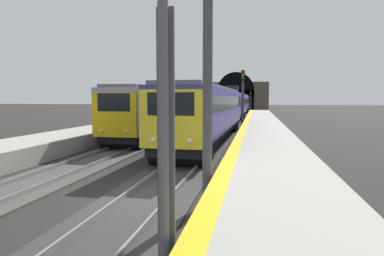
# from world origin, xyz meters

# --- Properties ---
(ground_plane) EXTENTS (320.00, 320.00, 0.00)m
(ground_plane) POSITION_xyz_m (0.00, 0.00, 0.00)
(ground_plane) COLOR #282623
(platform_right) EXTENTS (112.00, 3.52, 0.92)m
(platform_right) POSITION_xyz_m (0.00, -3.84, 0.46)
(platform_right) COLOR #ADA89E
(platform_right) RESTS_ON ground_plane
(platform_right_edge_strip) EXTENTS (112.00, 0.50, 0.01)m
(platform_right_edge_strip) POSITION_xyz_m (0.00, -2.33, 0.92)
(platform_right_edge_strip) COLOR yellow
(platform_right_edge_strip) RESTS_ON platform_right
(track_main_line) EXTENTS (160.00, 2.92, 0.21)m
(track_main_line) POSITION_xyz_m (0.00, 0.00, 0.04)
(track_main_line) COLOR #383533
(track_main_line) RESTS_ON ground_plane
(track_adjacent_line) EXTENTS (160.00, 2.92, 0.21)m
(track_adjacent_line) POSITION_xyz_m (0.00, 4.75, 0.04)
(track_adjacent_line) COLOR #4C4742
(track_adjacent_line) RESTS_ON ground_plane
(train_main_approaching) EXTENTS (62.52, 3.38, 4.81)m
(train_main_approaching) POSITION_xyz_m (34.88, 0.00, 2.25)
(train_main_approaching) COLOR navy
(train_main_approaching) RESTS_ON ground_plane
(train_adjacent_platform) EXTENTS (40.35, 2.86, 4.87)m
(train_adjacent_platform) POSITION_xyz_m (28.34, 4.75, 2.26)
(train_adjacent_platform) COLOR gray
(train_adjacent_platform) RESTS_ON ground_plane
(railway_signal_near) EXTENTS (0.39, 0.38, 5.80)m
(railway_signal_near) POSITION_xyz_m (-4.82, -1.88, 3.48)
(railway_signal_near) COLOR #4C4C54
(railway_signal_near) RESTS_ON ground_plane
(railway_signal_mid) EXTENTS (0.39, 0.38, 6.02)m
(railway_signal_mid) POSITION_xyz_m (25.11, -1.88, 3.60)
(railway_signal_mid) COLOR #38383D
(railway_signal_mid) RESTS_ON ground_plane
(railway_signal_far) EXTENTS (0.39, 0.38, 4.86)m
(railway_signal_far) POSITION_xyz_m (74.01, -1.88, 2.96)
(railway_signal_far) COLOR #38383D
(railway_signal_far) RESTS_ON ground_plane
(overhead_signal_gantry) EXTENTS (0.70, 8.80, 7.48)m
(overhead_signal_gantry) POSITION_xyz_m (-0.22, 2.38, 5.63)
(overhead_signal_gantry) COLOR #3F3F47
(overhead_signal_gantry) RESTS_ON ground_plane
(tunnel_portal) EXTENTS (2.21, 17.95, 10.39)m
(tunnel_portal) POSITION_xyz_m (84.33, 2.38, 3.87)
(tunnel_portal) COLOR #51473D
(tunnel_portal) RESTS_ON ground_plane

